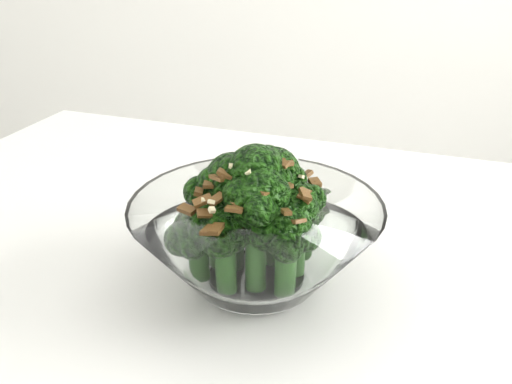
{
  "coord_description": "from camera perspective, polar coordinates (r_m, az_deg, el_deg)",
  "views": [
    {
      "loc": [
        -0.22,
        -0.32,
        1.03
      ],
      "look_at": [
        -0.22,
        0.08,
        0.84
      ],
      "focal_mm": 40.0,
      "sensor_mm": 36.0,
      "label": 1
    }
  ],
  "objects": [
    {
      "name": "broccoli_dish",
      "position": [
        0.46,
        0.02,
        -4.08
      ],
      "size": [
        0.2,
        0.2,
        0.13
      ],
      "color": "white",
      "rests_on": "table"
    }
  ]
}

